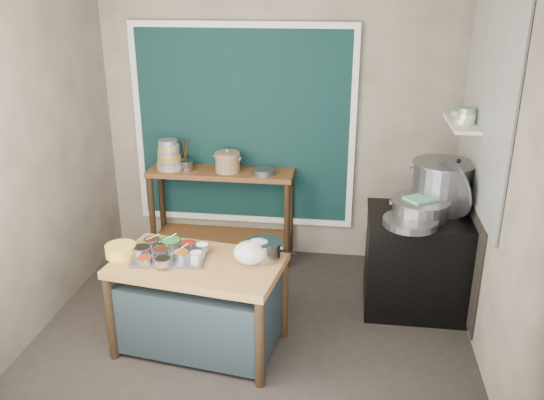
# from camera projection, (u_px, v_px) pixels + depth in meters

# --- Properties ---
(floor) EXTENTS (3.50, 3.00, 0.02)m
(floor) POSITION_uv_depth(u_px,v_px,m) (255.00, 330.00, 4.80)
(floor) COLOR black
(floor) RESTS_ON ground
(back_wall) EXTENTS (3.50, 0.02, 2.80)m
(back_wall) POSITION_uv_depth(u_px,v_px,m) (279.00, 122.00, 5.69)
(back_wall) COLOR gray
(back_wall) RESTS_ON floor
(left_wall) EXTENTS (0.02, 3.00, 2.80)m
(left_wall) POSITION_uv_depth(u_px,v_px,m) (32.00, 159.00, 4.52)
(left_wall) COLOR gray
(left_wall) RESTS_ON floor
(right_wall) EXTENTS (0.02, 3.00, 2.80)m
(right_wall) POSITION_uv_depth(u_px,v_px,m) (498.00, 179.00, 4.06)
(right_wall) COLOR gray
(right_wall) RESTS_ON floor
(curtain_panel) EXTENTS (2.10, 0.02, 1.90)m
(curtain_panel) POSITION_uv_depth(u_px,v_px,m) (243.00, 127.00, 5.71)
(curtain_panel) COLOR black
(curtain_panel) RESTS_ON back_wall
(curtain_frame) EXTENTS (2.22, 0.03, 2.02)m
(curtain_frame) POSITION_uv_depth(u_px,v_px,m) (243.00, 127.00, 5.70)
(curtain_frame) COLOR beige
(curtain_frame) RESTS_ON back_wall
(tile_panel) EXTENTS (0.02, 1.70, 1.70)m
(tile_panel) POSITION_uv_depth(u_px,v_px,m) (487.00, 101.00, 4.41)
(tile_panel) COLOR #B2B2AA
(tile_panel) RESTS_ON right_wall
(soot_patch) EXTENTS (0.01, 1.30, 1.30)m
(soot_patch) POSITION_uv_depth(u_px,v_px,m) (467.00, 232.00, 4.92)
(soot_patch) COLOR black
(soot_patch) RESTS_ON right_wall
(wall_shelf) EXTENTS (0.22, 0.70, 0.03)m
(wall_shelf) POSITION_uv_depth(u_px,v_px,m) (462.00, 123.00, 4.80)
(wall_shelf) COLOR beige
(wall_shelf) RESTS_ON right_wall
(prep_table) EXTENTS (1.34, 0.90, 0.75)m
(prep_table) POSITION_uv_depth(u_px,v_px,m) (200.00, 305.00, 4.43)
(prep_table) COLOR olive
(prep_table) RESTS_ON floor
(back_counter) EXTENTS (1.45, 0.40, 0.95)m
(back_counter) POSITION_uv_depth(u_px,v_px,m) (222.00, 214.00, 5.88)
(back_counter) COLOR #593219
(back_counter) RESTS_ON floor
(stove_block) EXTENTS (0.90, 0.68, 0.85)m
(stove_block) POSITION_uv_depth(u_px,v_px,m) (419.00, 263.00, 4.97)
(stove_block) COLOR black
(stove_block) RESTS_ON floor
(stove_top) EXTENTS (0.92, 0.69, 0.03)m
(stove_top) POSITION_uv_depth(u_px,v_px,m) (423.00, 216.00, 4.82)
(stove_top) COLOR black
(stove_top) RESTS_ON stove_block
(condiment_tray) EXTENTS (0.57, 0.44, 0.02)m
(condiment_tray) POSITION_uv_depth(u_px,v_px,m) (170.00, 256.00, 4.36)
(condiment_tray) COLOR gray
(condiment_tray) RESTS_ON prep_table
(condiment_bowls) EXTENTS (0.57, 0.44, 0.06)m
(condiment_bowls) POSITION_uv_depth(u_px,v_px,m) (168.00, 250.00, 4.36)
(condiment_bowls) COLOR silver
(condiment_bowls) RESTS_ON condiment_tray
(yellow_basin) EXTENTS (0.31, 0.31, 0.09)m
(yellow_basin) POSITION_uv_depth(u_px,v_px,m) (121.00, 250.00, 4.37)
(yellow_basin) COLOR gold
(yellow_basin) RESTS_ON prep_table
(saucepan) EXTENTS (0.32, 0.32, 0.15)m
(saucepan) POSITION_uv_depth(u_px,v_px,m) (264.00, 250.00, 4.32)
(saucepan) COLOR gray
(saucepan) RESTS_ON prep_table
(plastic_bag_a) EXTENTS (0.27, 0.25, 0.18)m
(plastic_bag_a) POSITION_uv_depth(u_px,v_px,m) (249.00, 253.00, 4.23)
(plastic_bag_a) COLOR white
(plastic_bag_a) RESTS_ON prep_table
(plastic_bag_b) EXTENTS (0.28, 0.26, 0.16)m
(plastic_bag_b) POSITION_uv_depth(u_px,v_px,m) (259.00, 249.00, 4.31)
(plastic_bag_b) COLOR white
(plastic_bag_b) RESTS_ON prep_table
(bowl_stack) EXTENTS (0.27, 0.27, 0.30)m
(bowl_stack) POSITION_uv_depth(u_px,v_px,m) (169.00, 156.00, 5.71)
(bowl_stack) COLOR tan
(bowl_stack) RESTS_ON back_counter
(utensil_cup) EXTENTS (0.19, 0.19, 0.10)m
(utensil_cup) POSITION_uv_depth(u_px,v_px,m) (187.00, 165.00, 5.71)
(utensil_cup) COLOR gray
(utensil_cup) RESTS_ON back_counter
(ceramic_crock) EXTENTS (0.33, 0.33, 0.18)m
(ceramic_crock) POSITION_uv_depth(u_px,v_px,m) (228.00, 163.00, 5.64)
(ceramic_crock) COLOR #7F6145
(ceramic_crock) RESTS_ON back_counter
(wide_bowl) EXTENTS (0.27, 0.27, 0.06)m
(wide_bowl) POSITION_uv_depth(u_px,v_px,m) (264.00, 172.00, 5.58)
(wide_bowl) COLOR gray
(wide_bowl) RESTS_ON back_counter
(stock_pot) EXTENTS (0.56, 0.56, 0.41)m
(stock_pot) POSITION_uv_depth(u_px,v_px,m) (442.00, 186.00, 4.87)
(stock_pot) COLOR gray
(stock_pot) RESTS_ON stove_top
(pot_lid) EXTENTS (0.31, 0.51, 0.49)m
(pot_lid) POSITION_uv_depth(u_px,v_px,m) (453.00, 188.00, 4.71)
(pot_lid) COLOR gray
(pot_lid) RESTS_ON stove_top
(steamer) EXTENTS (0.53, 0.53, 0.16)m
(steamer) POSITION_uv_depth(u_px,v_px,m) (420.00, 209.00, 4.72)
(steamer) COLOR gray
(steamer) RESTS_ON stove_top
(green_cloth) EXTENTS (0.31, 0.29, 0.02)m
(green_cloth) POSITION_uv_depth(u_px,v_px,m) (421.00, 199.00, 4.69)
(green_cloth) COLOR #60AC89
(green_cloth) RESTS_ON steamer
(shallow_pan) EXTENTS (0.47, 0.47, 0.06)m
(shallow_pan) POSITION_uv_depth(u_px,v_px,m) (410.00, 222.00, 4.59)
(shallow_pan) COLOR gray
(shallow_pan) RESTS_ON stove_top
(shelf_bowl_stack) EXTENTS (0.17, 0.17, 0.13)m
(shelf_bowl_stack) POSITION_uv_depth(u_px,v_px,m) (465.00, 116.00, 4.69)
(shelf_bowl_stack) COLOR silver
(shelf_bowl_stack) RESTS_ON wall_shelf
(shelf_bowl_green) EXTENTS (0.17, 0.17, 0.05)m
(shelf_bowl_green) POSITION_uv_depth(u_px,v_px,m) (459.00, 113.00, 4.98)
(shelf_bowl_green) COLOR gray
(shelf_bowl_green) RESTS_ON wall_shelf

